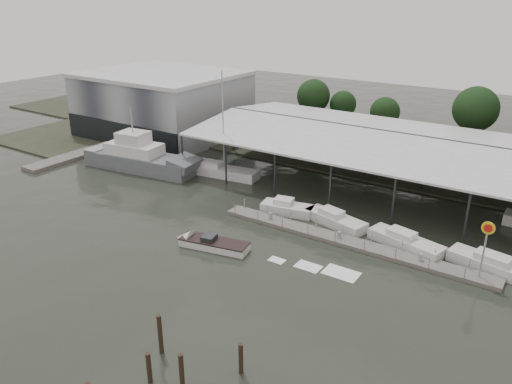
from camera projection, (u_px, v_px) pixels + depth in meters
The scene contains 16 objects.
ground at pixel (164, 244), 48.77m from camera, with size 200.00×200.00×0.00m, color #252A22.
land_strip_far at pixel (344, 142), 81.12m from camera, with size 140.00×30.00×0.30m.
land_strip_west at pixel (118, 123), 92.41m from camera, with size 20.00×40.00×0.30m.
storage_warehouse at pixel (163, 103), 84.25m from camera, with size 24.50×20.50×10.50m.
covered_boat_shed at pixel (429, 143), 59.32m from camera, with size 58.24×24.00×6.96m.
trawler_dock at pixel (82, 154), 74.88m from camera, with size 3.00×18.00×0.50m.
floating_dock at pixel (348, 242), 48.70m from camera, with size 28.00×2.00×1.40m.
shell_fuel_sign at pixel (486, 240), 41.13m from camera, with size 1.10×0.18×5.55m.
grey_trawler at pixel (141, 158), 68.49m from camera, with size 17.37×6.69×8.84m.
white_sailboat at pixel (220, 171), 66.55m from camera, with size 10.72×4.11×14.14m.
speedboat_underway at pixel (209, 243), 48.07m from camera, with size 18.31×5.58×2.00m.
moored_cruiser_0 at pixel (287, 208), 55.31m from camera, with size 6.08×3.26×1.70m.
moored_cruiser_1 at pixel (335, 219), 52.54m from camera, with size 7.30×3.86×1.70m.
moored_cruiser_2 at pixel (405, 241), 47.94m from camera, with size 7.68×3.91×1.70m.
moored_cruiser_3 at pixel (497, 266), 43.62m from camera, with size 8.68×3.82×1.70m.
mooring_pilings at pixel (164, 377), 30.63m from camera, with size 5.96×8.20×3.62m.
Camera 1 is at (31.49, -31.02, 23.05)m, focal length 35.00 mm.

